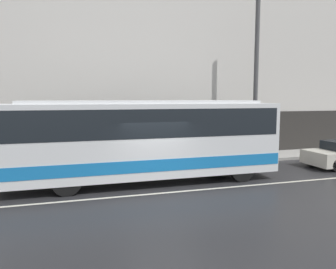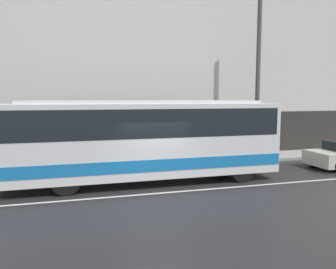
% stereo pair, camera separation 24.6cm
% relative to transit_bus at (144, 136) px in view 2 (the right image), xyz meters
% --- Properties ---
extents(ground_plane, '(60.00, 60.00, 0.00)m').
position_rel_transit_bus_xyz_m(ground_plane, '(0.15, -1.77, -1.85)').
color(ground_plane, '#262628').
extents(sidewalk, '(60.00, 2.32, 0.15)m').
position_rel_transit_bus_xyz_m(sidewalk, '(0.15, 3.39, -1.77)').
color(sidewalk, '#A09E99').
rests_on(sidewalk, ground_plane).
extents(building_facade, '(60.00, 0.35, 10.26)m').
position_rel_transit_bus_xyz_m(building_facade, '(0.15, 4.70, 3.10)').
color(building_facade, silver).
rests_on(building_facade, ground_plane).
extents(lane_stripe, '(54.00, 0.14, 0.01)m').
position_rel_transit_bus_xyz_m(lane_stripe, '(0.15, -1.77, -1.84)').
color(lane_stripe, beige).
rests_on(lane_stripe, ground_plane).
extents(transit_bus, '(10.81, 2.54, 3.28)m').
position_rel_transit_bus_xyz_m(transit_bus, '(0.00, 0.00, 0.00)').
color(transit_bus, white).
rests_on(transit_bus, ground_plane).
extents(utility_pole_near, '(0.23, 0.23, 8.34)m').
position_rel_transit_bus_xyz_m(utility_pole_near, '(6.69, 2.73, 2.48)').
color(utility_pole_near, '#4C4C4F').
rests_on(utility_pole_near, sidewalk).
extents(pedestrian_waiting, '(0.36, 0.36, 1.60)m').
position_rel_transit_bus_xyz_m(pedestrian_waiting, '(-0.38, 2.98, -0.95)').
color(pedestrian_waiting, '#333338').
rests_on(pedestrian_waiting, sidewalk).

